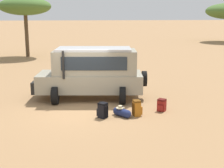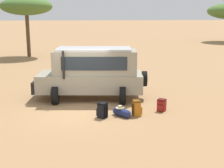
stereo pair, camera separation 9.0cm
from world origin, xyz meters
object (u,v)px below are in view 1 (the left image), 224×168
Objects in this scene: backpack_cluster_center at (137,108)px; backpack_near_rear_wheel at (162,105)px; backpack_beside_front_wheel at (103,110)px; acacia_tree_left_mid at (25,7)px; safari_vehicle at (92,72)px; duffel_bag_low_black_case at (122,112)px.

backpack_near_rear_wheel is at bearing 23.44° from backpack_cluster_center.
backpack_beside_front_wheel is at bearing -167.17° from backpack_near_rear_wheel.
backpack_cluster_center is at bearing -69.12° from acacia_tree_left_mid.
safari_vehicle is 8.89× the size of backpack_beside_front_wheel.
backpack_beside_front_wheel is 1.18× the size of backpack_near_rear_wheel.
safari_vehicle reaches higher than backpack_cluster_center.
backpack_beside_front_wheel reaches higher than duffel_bag_low_black_case.
backpack_cluster_center is 19.94m from acacia_tree_left_mid.
duffel_bag_low_black_case is at bearing 5.23° from backpack_beside_front_wheel.
safari_vehicle reaches higher than backpack_beside_front_wheel.
backpack_near_rear_wheel is at bearing -65.42° from acacia_tree_left_mid.
backpack_near_rear_wheel is 0.10× the size of acacia_tree_left_mid.
acacia_tree_left_mid reaches higher than backpack_cluster_center.
acacia_tree_left_mid is at bearing 114.58° from backpack_near_rear_wheel.
duffel_bag_low_black_case is (1.03, -2.82, -1.13)m from safari_vehicle.
acacia_tree_left_mid reaches higher than duffel_bag_low_black_case.
acacia_tree_left_mid is (-5.31, 15.39, 3.29)m from safari_vehicle.
acacia_tree_left_mid is (-6.34, 18.21, 4.42)m from duffel_bag_low_black_case.
acacia_tree_left_mid is at bearing 109.03° from safari_vehicle.
safari_vehicle is 1.00× the size of acacia_tree_left_mid.
duffel_bag_low_black_case is at bearing -69.88° from safari_vehicle.
backpack_beside_front_wheel is 0.81× the size of duffel_bag_low_black_case.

